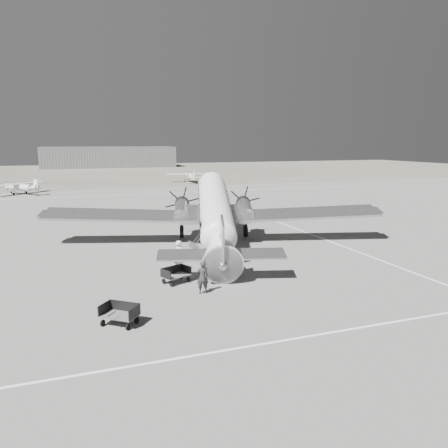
{
  "coord_description": "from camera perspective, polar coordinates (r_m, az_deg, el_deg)",
  "views": [
    {
      "loc": [
        -8.13,
        -29.02,
        8.07
      ],
      "look_at": [
        2.43,
        0.45,
        2.2
      ],
      "focal_mm": 35.0,
      "sensor_mm": 36.0,
      "label": 1
    }
  ],
  "objects": [
    {
      "name": "taxi_line_near",
      "position": [
        18.89,
        8.15,
        -14.77
      ],
      "size": [
        60.0,
        0.15,
        0.01
      ],
      "primitive_type": "cube",
      "color": "silver",
      "rests_on": "ground"
    },
    {
      "name": "passenger",
      "position": [
        29.8,
        -5.93,
        -3.62
      ],
      "size": [
        0.59,
        0.81,
        1.54
      ],
      "primitive_type": "imported",
      "rotation": [
        0.0,
        0.0,
        1.71
      ],
      "color": "silver",
      "rests_on": "ground"
    },
    {
      "name": "grass_infield",
      "position": [
        124.55,
        -16.04,
        6.5
      ],
      "size": [
        260.0,
        90.0,
        0.01
      ],
      "primitive_type": "cube",
      "color": "#696659",
      "rests_on": "ground"
    },
    {
      "name": "ramp_agent",
      "position": [
        27.92,
        -6.07,
        -4.66
      ],
      "size": [
        0.82,
        0.9,
        1.49
      ],
      "primitive_type": "imported",
      "rotation": [
        0.0,
        0.0,
        1.12
      ],
      "color": "beige",
      "rests_on": "ground"
    },
    {
      "name": "baggage_cart_near",
      "position": [
        25.72,
        -6.27,
        -6.65
      ],
      "size": [
        1.98,
        1.74,
        0.93
      ],
      "primitive_type": null,
      "rotation": [
        0.0,
        0.0,
        0.43
      ],
      "color": "#575757",
      "rests_on": "ground"
    },
    {
      "name": "taxi_line_horizon",
      "position": [
        69.96,
        -12.94,
        3.74
      ],
      "size": [
        90.0,
        0.15,
        0.01
      ],
      "primitive_type": "cube",
      "color": "silver",
      "rests_on": "ground"
    },
    {
      "name": "hangar_main",
      "position": [
        149.67,
        -14.84,
        8.45
      ],
      "size": [
        42.0,
        14.0,
        6.6
      ],
      "color": "slate",
      "rests_on": "ground"
    },
    {
      "name": "taxi_line_right",
      "position": [
        36.23,
        14.67,
        -2.59
      ],
      "size": [
        0.15,
        80.0,
        0.01
      ],
      "primitive_type": "cube",
      "color": "silver",
      "rests_on": "ground"
    },
    {
      "name": "ground_crew",
      "position": [
        23.74,
        -2.83,
        -6.96
      ],
      "size": [
        0.69,
        0.48,
        1.81
      ],
      "primitive_type": "imported",
      "rotation": [
        0.0,
        0.0,
        3.07
      ],
      "color": "#292929",
      "rests_on": "ground"
    },
    {
      "name": "dc3_airliner",
      "position": [
        33.64,
        -1.15,
        1.34
      ],
      "size": [
        32.05,
        26.21,
        5.3
      ],
      "primitive_type": null,
      "rotation": [
        0.0,
        0.0,
        -0.28
      ],
      "color": "#BCBCBF",
      "rests_on": "ground"
    },
    {
      "name": "light_plane_left",
      "position": [
        75.81,
        -25.05,
        4.26
      ],
      "size": [
        12.1,
        12.02,
        1.96
      ],
      "primitive_type": null,
      "rotation": [
        0.0,
        0.0,
        0.75
      ],
      "color": "white",
      "rests_on": "ground"
    },
    {
      "name": "light_plane_right",
      "position": [
        90.0,
        -4.36,
        6.11
      ],
      "size": [
        10.8,
        9.12,
        2.08
      ],
      "primitive_type": null,
      "rotation": [
        0.0,
        0.0,
        -0.1
      ],
      "color": "white",
      "rests_on": "ground"
    },
    {
      "name": "ground",
      "position": [
        31.2,
        -3.93,
        -4.4
      ],
      "size": [
        260.0,
        260.0,
        0.0
      ],
      "primitive_type": "plane",
      "color": "slate",
      "rests_on": "ground"
    },
    {
      "name": "baggage_cart_far",
      "position": [
        20.48,
        -13.49,
        -11.45
      ],
      "size": [
        2.06,
        1.98,
        0.95
      ],
      "primitive_type": null,
      "rotation": [
        0.0,
        0.0,
        -0.67
      ],
      "color": "#575757",
      "rests_on": "ground"
    }
  ]
}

